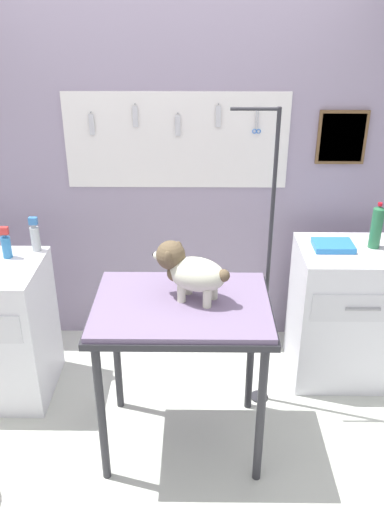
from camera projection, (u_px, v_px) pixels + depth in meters
The scene contains 10 objects.
ground at pixel (158, 462), 2.94m from camera, with size 4.40×4.00×0.04m, color silver.
rear_wall_panel at pixel (168, 184), 3.57m from camera, with size 4.00×0.09×2.30m.
grooming_table at pixel (182, 319), 2.71m from camera, with size 0.91×0.66×0.91m.
grooming_arm at pixel (266, 280), 3.01m from camera, with size 0.30×0.11×1.81m.
dog at pixel (189, 270), 2.64m from camera, with size 0.40×0.28×0.30m.
cabinet_right at pixel (347, 313), 3.43m from camera, with size 0.68×0.54×0.91m.
conditioner_bottle at pixel (6, 245), 3.15m from camera, with size 0.06×0.06×0.20m.
shampoo_bottle at pixel (35, 236), 3.23m from camera, with size 0.06×0.06×0.22m.
soda_bottle at pixel (377, 227), 3.20m from camera, with size 0.07×0.07×0.29m.
supply_tray at pixel (333, 246), 3.24m from camera, with size 0.24×0.18×0.04m.
Camera 1 is at (0.21, -2.14, 2.29)m, focal length 37.37 mm.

